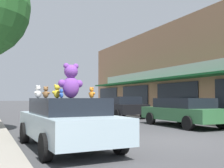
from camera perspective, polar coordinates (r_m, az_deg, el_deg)
name	(u,v)px	position (r m, az deg, el deg)	size (l,w,h in m)	color
ground_plane	(172,141)	(9.05, 12.10, -11.26)	(260.00, 260.00, 0.00)	#424244
plush_art_car	(67,121)	(7.64, -9.09, -7.45)	(2.08, 4.45, 1.33)	#ADC6D1
teddy_bear_giant	(71,81)	(7.63, -8.36, 0.55)	(0.68, 0.42, 0.94)	purple
teddy_bear_pink	(73,95)	(8.71, -7.96, -2.14)	(0.16, 0.14, 0.22)	pink
teddy_bear_white	(38,92)	(8.13, -14.81, -1.57)	(0.25, 0.24, 0.36)	white
teddy_bear_blue	(61,94)	(7.44, -10.26, -1.95)	(0.15, 0.17, 0.24)	blue
teddy_bear_orange	(92,93)	(7.16, -4.16, -1.79)	(0.17, 0.21, 0.28)	orange
teddy_bear_brown	(46,92)	(8.36, -13.29, -1.67)	(0.23, 0.23, 0.34)	olive
teddy_bear_yellow	(57,91)	(7.85, -11.09, -1.49)	(0.29, 0.19, 0.38)	yellow
parked_car_far_center	(184,111)	(13.66, 14.33, -5.34)	(2.03, 4.61, 1.33)	#336B3D
parked_car_far_right	(121,106)	(19.35, 1.83, -4.51)	(2.06, 4.52, 1.42)	black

